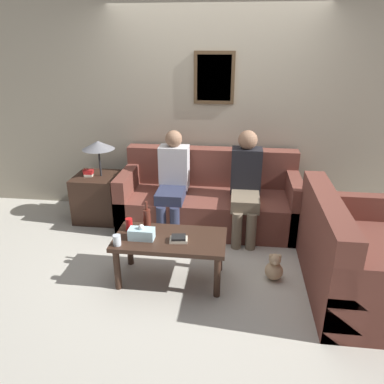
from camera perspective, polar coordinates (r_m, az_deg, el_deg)
ground_plane at (r=4.22m, az=1.99°, el=-7.95°), size 16.00×16.00×0.00m
wall_back at (r=4.69m, az=3.32°, el=12.17°), size 9.00×0.08×2.60m
couch_main at (r=4.55m, az=2.64°, el=-1.32°), size 2.09×0.87×0.89m
couch_side at (r=3.66m, az=23.34°, el=-9.54°), size 0.87×1.44×0.89m
coffee_table at (r=3.48m, az=-3.36°, el=-7.91°), size 1.02×0.53×0.45m
side_table_with_lamp at (r=4.81m, az=-14.11°, el=-0.11°), size 0.53×0.53×1.01m
wine_bottle at (r=3.58m, az=-6.89°, el=-4.01°), size 0.07×0.07×0.28m
drinking_glass at (r=3.37m, az=-11.37°, el=-7.21°), size 0.07×0.07×0.10m
book_stack at (r=3.37m, az=-2.05°, el=-7.15°), size 0.17×0.13×0.05m
soda_can at (r=3.58m, az=-9.56°, el=-4.90°), size 0.07×0.07×0.12m
tissue_box at (r=3.43m, az=-7.70°, el=-6.29°), size 0.23×0.12×0.15m
person_left at (r=4.34m, az=-2.97°, el=2.00°), size 0.34×0.63×1.16m
person_right at (r=4.24m, az=8.20°, el=1.57°), size 0.34×0.65×1.20m
teddy_bear at (r=3.69m, az=12.40°, el=-11.27°), size 0.17×0.17×0.27m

